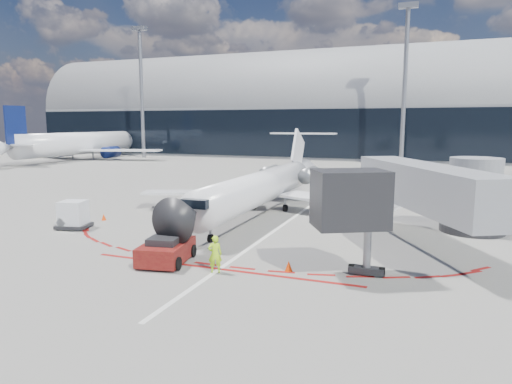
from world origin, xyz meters
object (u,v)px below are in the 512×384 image
at_px(pushback_tug, 166,251).
at_px(ramp_worker, 215,254).
at_px(uld_container, 73,215).
at_px(regional_jet, 264,186).

height_order(pushback_tug, ramp_worker, ramp_worker).
bearing_deg(pushback_tug, ramp_worker, -20.58).
height_order(pushback_tug, uld_container, uld_container).
bearing_deg(ramp_worker, regional_jet, -108.61).
bearing_deg(pushback_tug, uld_container, 146.48).
bearing_deg(ramp_worker, pushback_tug, -39.90).
xyz_separation_m(pushback_tug, uld_container, (-9.80, 4.30, 0.32)).
relative_size(pushback_tug, ramp_worker, 2.98).
xyz_separation_m(pushback_tug, ramp_worker, (3.01, -0.57, 0.29)).
bearing_deg(uld_container, regional_jet, 29.08).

